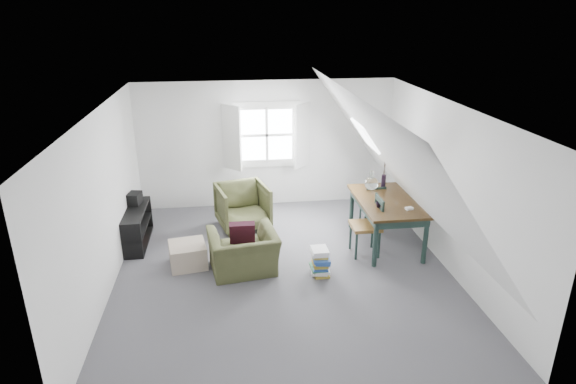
{
  "coord_description": "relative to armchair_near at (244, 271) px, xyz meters",
  "views": [
    {
      "loc": [
        -0.77,
        -6.4,
        3.76
      ],
      "look_at": [
        0.14,
        0.6,
        1.06
      ],
      "focal_mm": 30.0,
      "sensor_mm": 36.0,
      "label": 1
    }
  ],
  "objects": [
    {
      "name": "slope_left",
      "position": [
        -0.94,
        -0.07,
        1.78
      ],
      "size": [
        3.19,
        5.5,
        4.48
      ],
      "primitive_type": "plane",
      "rotation": [
        0.0,
        2.19,
        0.0
      ],
      "color": "white",
      "rests_on": "wall_left"
    },
    {
      "name": "demijohn",
      "position": [
        2.27,
        1.06,
        0.95
      ],
      "size": [
        0.24,
        0.24,
        0.34
      ],
      "rotation": [
        0.0,
        0.0,
        -0.22
      ],
      "color": "silver",
      "rests_on": "dining_table"
    },
    {
      "name": "slope_right",
      "position": [
        2.16,
        -0.07,
        1.78
      ],
      "size": [
        3.19,
        5.5,
        4.48
      ],
      "primitive_type": "plane",
      "rotation": [
        0.0,
        -2.19,
        0.0
      ],
      "color": "white",
      "rests_on": "wall_right"
    },
    {
      "name": "armchair_far",
      "position": [
        0.06,
        1.6,
        0.0
      ],
      "size": [
        1.05,
        1.07,
        0.81
      ],
      "primitive_type": "imported",
      "rotation": [
        0.0,
        0.0,
        0.24
      ],
      "color": "#3E4223",
      "rests_on": "floor"
    },
    {
      "name": "wall_left",
      "position": [
        -1.89,
        -0.07,
        1.25
      ],
      "size": [
        0.0,
        5.5,
        5.5
      ],
      "primitive_type": "plane",
      "rotation": [
        1.57,
        0.0,
        1.57
      ],
      "color": "white",
      "rests_on": "ground"
    },
    {
      "name": "wall_back",
      "position": [
        0.61,
        2.68,
        1.25
      ],
      "size": [
        5.0,
        0.0,
        5.0
      ],
      "primitive_type": "plane",
      "rotation": [
        1.57,
        0.0,
        0.0
      ],
      "color": "white",
      "rests_on": "ground"
    },
    {
      "name": "media_shelf",
      "position": [
        -1.78,
        1.14,
        0.28
      ],
      "size": [
        0.4,
        1.21,
        0.62
      ],
      "rotation": [
        0.0,
        0.0,
        -0.09
      ],
      "color": "black",
      "rests_on": "floor"
    },
    {
      "name": "ottoman",
      "position": [
        -0.85,
        0.29,
        0.18
      ],
      "size": [
        0.63,
        0.63,
        0.36
      ],
      "primitive_type": "cube",
      "rotation": [
        0.0,
        0.0,
        0.17
      ],
      "color": "tan",
      "rests_on": "floor"
    },
    {
      "name": "ceiling",
      "position": [
        0.61,
        -0.07,
        2.5
      ],
      "size": [
        5.5,
        5.5,
        0.0
      ],
      "primitive_type": "plane",
      "rotation": [
        3.14,
        0.0,
        0.0
      ],
      "color": "white",
      "rests_on": "wall_back"
    },
    {
      "name": "magazine_stack",
      "position": [
        1.14,
        -0.25,
        0.21
      ],
      "size": [
        0.31,
        0.37,
        0.42
      ],
      "rotation": [
        0.0,
        0.0,
        -0.22
      ],
      "color": "#B29933",
      "rests_on": "floor"
    },
    {
      "name": "throw_pillow",
      "position": [
        0.0,
        0.15,
        0.57
      ],
      "size": [
        0.39,
        0.23,
        0.4
      ],
      "primitive_type": "cube",
      "rotation": [
        0.31,
        0.0,
        -0.02
      ],
      "color": "#330D1B",
      "rests_on": "armchair_near"
    },
    {
      "name": "floor",
      "position": [
        0.61,
        -0.07,
        0.0
      ],
      "size": [
        5.5,
        5.5,
        0.0
      ],
      "primitive_type": "plane",
      "color": "#504F54",
      "rests_on": "ground"
    },
    {
      "name": "paper_box",
      "position": [
        2.62,
        0.16,
        0.83
      ],
      "size": [
        0.12,
        0.1,
        0.04
      ],
      "primitive_type": "cube",
      "rotation": [
        0.0,
        0.0,
        0.21
      ],
      "color": "white",
      "rests_on": "dining_table"
    },
    {
      "name": "wall_front",
      "position": [
        0.61,
        -2.82,
        1.25
      ],
      "size": [
        5.0,
        0.0,
        5.0
      ],
      "primitive_type": "plane",
      "rotation": [
        -1.57,
        0.0,
        0.0
      ],
      "color": "white",
      "rests_on": "ground"
    },
    {
      "name": "skylight",
      "position": [
        2.16,
        1.23,
        1.75
      ],
      "size": [
        0.35,
        0.75,
        0.47
      ],
      "primitive_type": "cube",
      "rotation": [
        0.0,
        0.95,
        0.0
      ],
      "color": "white",
      "rests_on": "slope_right"
    },
    {
      "name": "dormer_window",
      "position": [
        0.61,
        2.6,
        1.45
      ],
      "size": [
        1.71,
        0.35,
        1.3
      ],
      "color": "white",
      "rests_on": "wall_back"
    },
    {
      "name": "electronics_box",
      "position": [
        -1.78,
        1.43,
        0.71
      ],
      "size": [
        0.24,
        0.31,
        0.22
      ],
      "primitive_type": "cube",
      "rotation": [
        0.0,
        0.0,
        -0.19
      ],
      "color": "black",
      "rests_on": "media_shelf"
    },
    {
      "name": "cup",
      "position": [
        2.17,
        0.31,
        0.81
      ],
      "size": [
        0.1,
        0.1,
        0.09
      ],
      "primitive_type": "imported",
      "rotation": [
        0.0,
        0.0,
        -0.07
      ],
      "color": "black",
      "rests_on": "dining_table"
    },
    {
      "name": "dining_chair_near",
      "position": [
        2.02,
        0.32,
        0.51
      ],
      "size": [
        0.46,
        0.46,
        0.98
      ],
      "rotation": [
        0.0,
        0.0,
        -1.37
      ],
      "color": "brown",
      "rests_on": "floor"
    },
    {
      "name": "vase_twigs",
      "position": [
        2.52,
        1.16,
        0.94
      ],
      "size": [
        0.08,
        0.08,
        0.6
      ],
      "rotation": [
        0.0,
        0.0,
        0.3
      ],
      "color": "black",
      "rests_on": "dining_table"
    },
    {
      "name": "dining_chair_far",
      "position": [
        2.38,
        1.24,
        0.44
      ],
      "size": [
        0.4,
        0.4,
        0.85
      ],
      "rotation": [
        0.0,
        0.0,
        2.95
      ],
      "color": "brown",
      "rests_on": "floor"
    },
    {
      "name": "wall_right",
      "position": [
        3.11,
        -0.07,
        1.25
      ],
      "size": [
        0.0,
        5.5,
        5.5
      ],
      "primitive_type": "plane",
      "rotation": [
        1.57,
        0.0,
        -1.57
      ],
      "color": "white",
      "rests_on": "ground"
    },
    {
      "name": "armchair_near",
      "position": [
        0.0,
        0.0,
        0.0
      ],
      "size": [
        1.11,
        1.0,
        0.64
      ],
      "primitive_type": "imported",
      "rotation": [
        0.0,
        0.0,
        3.29
      ],
      "color": "#3E4223",
      "rests_on": "floor"
    },
    {
      "name": "dining_table",
      "position": [
        2.42,
        0.61,
        0.7
      ],
      "size": [
        0.97,
        1.62,
        0.81
      ],
      "rotation": [
        0.0,
        0.0,
        0.08
      ],
      "color": "#2F200F",
      "rests_on": "floor"
    }
  ]
}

